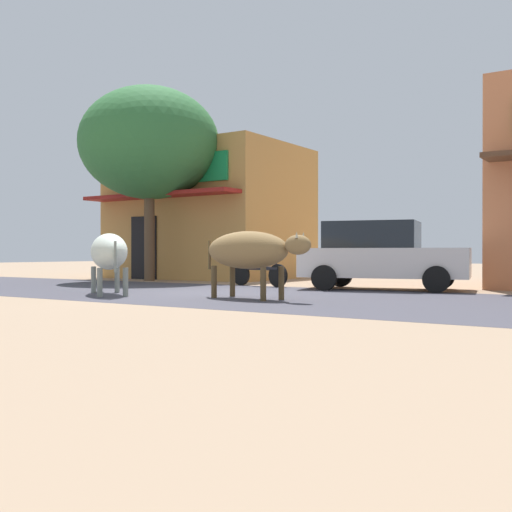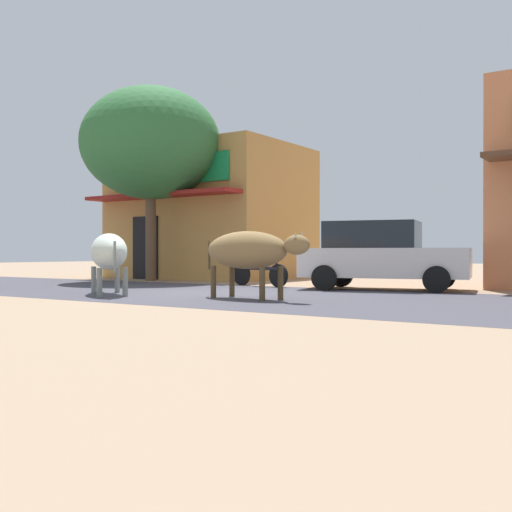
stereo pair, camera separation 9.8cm
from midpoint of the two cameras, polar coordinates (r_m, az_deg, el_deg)
The scene contains 8 objects.
ground at distance 13.75m, azimuth -4.76°, elevation -3.41°, with size 80.00×80.00×0.00m, color #A08368.
asphalt_road at distance 13.75m, azimuth -4.76°, elevation -3.40°, with size 72.00×6.15×0.00m, color #43414B.
storefront_left_cafe at distance 22.28m, azimuth -4.35°, elevation 3.89°, with size 6.20×5.57×4.55m.
roadside_tree at distance 20.09m, azimuth -9.90°, elevation 10.12°, with size 4.39×4.39×6.08m.
parked_hatchback_car at distance 15.26m, azimuth 11.19°, elevation 0.12°, with size 4.19×2.49×1.64m.
parked_motorcycle at distance 16.45m, azimuth 0.18°, elevation -1.17°, with size 1.92×0.42×1.05m.
cow_near_brown at distance 13.56m, azimuth -13.57°, elevation 0.35°, with size 2.35×1.94×1.30m.
cow_far_dark at distance 11.96m, azimuth -0.85°, elevation 0.49°, with size 2.56×1.02×1.31m.
Camera 1 is at (8.41, -10.84, 0.90)m, focal length 43.63 mm.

